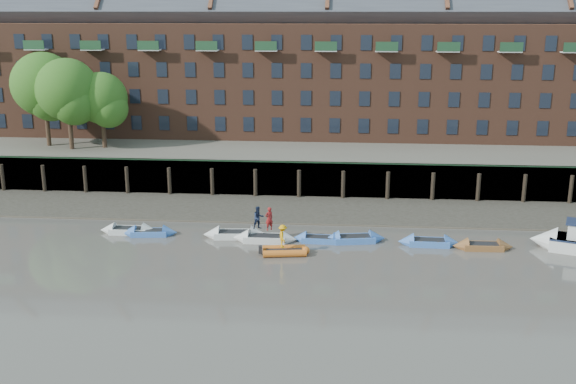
# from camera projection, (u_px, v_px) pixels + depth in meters

# --- Properties ---
(ground) EXTENTS (220.00, 220.00, 0.00)m
(ground) POSITION_uv_depth(u_px,v_px,m) (308.00, 297.00, 40.39)
(ground) COLOR #59534D
(ground) RESTS_ON ground
(foreshore) EXTENTS (110.00, 8.00, 0.50)m
(foreshore) POSITION_uv_depth(u_px,v_px,m) (319.00, 210.00, 57.69)
(foreshore) COLOR #3D382F
(foreshore) RESTS_ON ground
(mud_band) EXTENTS (110.00, 1.60, 0.10)m
(mud_band) POSITION_uv_depth(u_px,v_px,m) (318.00, 222.00, 54.43)
(mud_band) COLOR #4C4336
(mud_band) RESTS_ON ground
(river_wall) EXTENTS (110.00, 1.23, 3.30)m
(river_wall) POSITION_uv_depth(u_px,v_px,m) (321.00, 180.00, 61.49)
(river_wall) COLOR #2D2A26
(river_wall) RESTS_ON ground
(bank_terrace) EXTENTS (110.00, 28.00, 3.20)m
(bank_terrace) POSITION_uv_depth(u_px,v_px,m) (326.00, 150.00, 74.58)
(bank_terrace) COLOR #5E594D
(bank_terrace) RESTS_ON ground
(apartment_terrace) EXTENTS (80.60, 15.56, 20.98)m
(apartment_terrace) POSITION_uv_depth(u_px,v_px,m) (327.00, 46.00, 72.58)
(apartment_terrace) COLOR brown
(apartment_terrace) RESTS_ON bank_terrace
(tree_cluster) EXTENTS (11.76, 7.74, 9.40)m
(tree_cluster) POSITION_uv_depth(u_px,v_px,m) (65.00, 89.00, 66.35)
(tree_cluster) COLOR #3A281C
(tree_cluster) RESTS_ON bank_terrace
(rowboat_0) EXTENTS (4.48, 1.39, 1.29)m
(rowboat_0) POSITION_uv_depth(u_px,v_px,m) (129.00, 230.00, 51.71)
(rowboat_0) COLOR silver
(rowboat_0) RESTS_ON ground
(rowboat_1) EXTENTS (4.30, 1.66, 1.22)m
(rowboat_1) POSITION_uv_depth(u_px,v_px,m) (150.00, 233.00, 51.26)
(rowboat_1) COLOR #3E6FC1
(rowboat_1) RESTS_ON ground
(rowboat_2) EXTENTS (4.89, 1.78, 1.39)m
(rowboat_2) POSITION_uv_depth(u_px,v_px,m) (235.00, 234.00, 50.75)
(rowboat_2) COLOR silver
(rowboat_2) RESTS_ON ground
(rowboat_3) EXTENTS (4.77, 1.41, 1.38)m
(rowboat_3) POSITION_uv_depth(u_px,v_px,m) (265.00, 238.00, 49.86)
(rowboat_3) COLOR silver
(rowboat_3) RESTS_ON ground
(rowboat_4) EXTENTS (4.12, 1.37, 1.18)m
(rowboat_4) POSITION_uv_depth(u_px,v_px,m) (320.00, 239.00, 49.81)
(rowboat_4) COLOR #3E6FC1
(rowboat_4) RESTS_ON ground
(rowboat_5) EXTENTS (4.79, 2.12, 1.34)m
(rowboat_5) POSITION_uv_depth(u_px,v_px,m) (354.00, 239.00, 49.79)
(rowboat_5) COLOR #3E6FC1
(rowboat_5) RESTS_ON ground
(rowboat_6) EXTENTS (4.50, 1.40, 1.30)m
(rowboat_6) POSITION_uv_depth(u_px,v_px,m) (429.00, 242.00, 49.07)
(rowboat_6) COLOR #3E6FC1
(rowboat_6) RESTS_ON ground
(rowboat_7) EXTENTS (4.32, 1.35, 1.25)m
(rowboat_7) POSITION_uv_depth(u_px,v_px,m) (483.00, 246.00, 48.29)
(rowboat_7) COLOR brown
(rowboat_7) RESTS_ON ground
(rib_tender) EXTENTS (3.40, 1.99, 0.58)m
(rib_tender) POSITION_uv_depth(u_px,v_px,m) (286.00, 251.00, 47.30)
(rib_tender) COLOR #CE651D
(rib_tender) RESTS_ON ground
(motor_launch) EXTENTS (7.13, 4.38, 2.80)m
(motor_launch) POSITION_uv_depth(u_px,v_px,m) (574.00, 241.00, 47.90)
(motor_launch) COLOR silver
(motor_launch) RESTS_ON ground
(person_rower_a) EXTENTS (0.76, 0.72, 1.75)m
(person_rower_a) POSITION_uv_depth(u_px,v_px,m) (269.00, 219.00, 49.38)
(person_rower_a) COLOR maroon
(person_rower_a) RESTS_ON rowboat_3
(person_rower_b) EXTENTS (1.05, 0.98, 1.72)m
(person_rower_b) POSITION_uv_depth(u_px,v_px,m) (258.00, 218.00, 49.66)
(person_rower_b) COLOR #19233F
(person_rower_b) RESTS_ON rowboat_3
(person_rib_crew) EXTENTS (0.82, 1.17, 1.66)m
(person_rib_crew) POSITION_uv_depth(u_px,v_px,m) (283.00, 236.00, 46.91)
(person_rib_crew) COLOR orange
(person_rib_crew) RESTS_ON rib_tender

